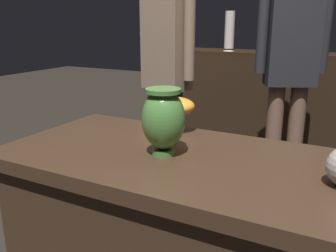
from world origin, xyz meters
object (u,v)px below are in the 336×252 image
at_px(visitor_near_left, 167,66).
at_px(visitor_center_back, 291,61).
at_px(shelf_vase_left, 229,32).
at_px(shelf_vase_center, 291,44).
at_px(vase_centerpiece, 163,119).
at_px(vase_left_accent, 176,107).

height_order(visitor_near_left, visitor_center_back, visitor_center_back).
bearing_deg(shelf_vase_left, shelf_vase_center, 11.49).
bearing_deg(visitor_center_back, shelf_vase_center, -105.29).
xyz_separation_m(vase_centerpiece, vase_left_accent, (-0.09, 0.27, -0.02)).
bearing_deg(shelf_vase_center, vase_left_accent, -93.13).
xyz_separation_m(shelf_vase_left, visitor_center_back, (0.65, -0.67, -0.16)).
relative_size(shelf_vase_left, shelf_vase_center, 1.45).
distance_m(vase_left_accent, shelf_vase_left, 1.95).
relative_size(vase_centerpiece, vase_left_accent, 1.47).
relative_size(vase_left_accent, visitor_near_left, 0.10).
height_order(vase_centerpiece, vase_left_accent, vase_centerpiece).
bearing_deg(vase_centerpiece, shelf_vase_left, 103.02).
height_order(shelf_vase_left, visitor_near_left, visitor_near_left).
distance_m(vase_centerpiece, shelf_vase_left, 2.22).
bearing_deg(shelf_vase_center, shelf_vase_left, -168.51).
bearing_deg(vase_left_accent, shelf_vase_left, 102.32).
distance_m(vase_left_accent, visitor_near_left, 1.02).
relative_size(vase_left_accent, visitor_center_back, 0.09).
relative_size(visitor_near_left, visitor_center_back, 0.96).
xyz_separation_m(vase_centerpiece, visitor_near_left, (-0.60, 1.15, 0.03)).
distance_m(vase_centerpiece, shelf_vase_center, 2.26).
relative_size(shelf_vase_center, visitor_near_left, 0.15).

